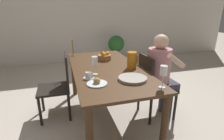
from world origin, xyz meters
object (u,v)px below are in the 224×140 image
(chair_person_side, at_px, (153,85))
(wine_glass_juice, at_px, (164,72))
(person_seated, at_px, (161,71))
(fruit_bowl, at_px, (105,57))
(candlestick_tall, at_px, (73,49))
(teacup_near_person, at_px, (89,76))
(serving_tray, at_px, (133,79))
(red_pitcher, at_px, (132,60))
(chair_opposite, at_px, (59,85))
(potted_plant, at_px, (116,46))
(wine_glass_water, at_px, (95,61))
(bread_plate, at_px, (97,83))

(chair_person_side, xyz_separation_m, wine_glass_juice, (-0.26, -0.61, 0.43))
(person_seated, bearing_deg, fruit_bowl, -128.66)
(candlestick_tall, bearing_deg, fruit_bowl, -42.02)
(fruit_bowl, xyz_separation_m, candlestick_tall, (-0.43, 0.38, 0.07))
(chair_person_side, relative_size, wine_glass_juice, 4.10)
(wine_glass_juice, distance_m, candlestick_tall, 1.65)
(person_seated, xyz_separation_m, teacup_near_person, (-0.98, -0.15, 0.09))
(teacup_near_person, xyz_separation_m, serving_tray, (0.44, -0.18, -0.02))
(red_pitcher, height_order, wine_glass_juice, wine_glass_juice)
(chair_opposite, relative_size, potted_plant, 1.14)
(wine_glass_water, bearing_deg, bread_plate, -97.37)
(wine_glass_juice, xyz_separation_m, potted_plant, (0.59, 3.27, -0.41))
(teacup_near_person, distance_m, serving_tray, 0.47)
(red_pitcher, xyz_separation_m, candlestick_tall, (-0.66, 0.85, 0.01))
(teacup_near_person, relative_size, potted_plant, 0.15)
(chair_person_side, height_order, candlestick_tall, candlestick_tall)
(chair_person_side, bearing_deg, bread_plate, -66.86)
(chair_opposite, height_order, person_seated, person_seated)
(fruit_bowl, height_order, potted_plant, fruit_bowl)
(red_pitcher, distance_m, potted_plant, 2.74)
(chair_opposite, distance_m, bread_plate, 0.89)
(wine_glass_water, relative_size, fruit_bowl, 1.10)
(teacup_near_person, distance_m, potted_plant, 3.10)
(wine_glass_juice, xyz_separation_m, serving_tray, (-0.20, 0.26, -0.14))
(person_seated, xyz_separation_m, bread_plate, (-0.93, -0.34, 0.08))
(wine_glass_water, xyz_separation_m, candlestick_tall, (-0.17, 0.95, -0.04))
(person_seated, distance_m, fruit_bowl, 0.83)
(wine_glass_juice, xyz_separation_m, teacup_near_person, (-0.63, 0.43, -0.13))
(person_seated, relative_size, fruit_bowl, 6.08)
(chair_opposite, bearing_deg, wine_glass_water, -137.26)
(wine_glass_juice, bearing_deg, teacup_near_person, 145.66)
(wine_glass_juice, bearing_deg, chair_person_side, 66.85)
(chair_opposite, height_order, red_pitcher, red_pitcher)
(teacup_near_person, bearing_deg, candlestick_tall, 94.45)
(candlestick_tall, bearing_deg, red_pitcher, -52.00)
(person_seated, xyz_separation_m, wine_glass_juice, (-0.35, -0.59, 0.22))
(chair_opposite, bearing_deg, teacup_near_person, -149.08)
(potted_plant, bearing_deg, wine_glass_juice, -100.15)
(person_seated, xyz_separation_m, wine_glass_water, (-0.89, -0.05, 0.22))
(chair_person_side, bearing_deg, wine_glass_water, -84.54)
(fruit_bowl, xyz_separation_m, potted_plant, (0.88, 2.17, -0.30))
(wine_glass_juice, distance_m, teacup_near_person, 0.78)
(wine_glass_juice, height_order, potted_plant, wine_glass_juice)
(red_pitcher, distance_m, teacup_near_person, 0.62)
(teacup_near_person, xyz_separation_m, bread_plate, (0.05, -0.18, -0.01))
(chair_person_side, relative_size, teacup_near_person, 7.43)
(chair_person_side, bearing_deg, person_seated, 74.14)
(wine_glass_juice, height_order, serving_tray, wine_glass_juice)
(chair_opposite, bearing_deg, person_seated, -107.22)
(chair_person_side, bearing_deg, chair_opposite, -107.31)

